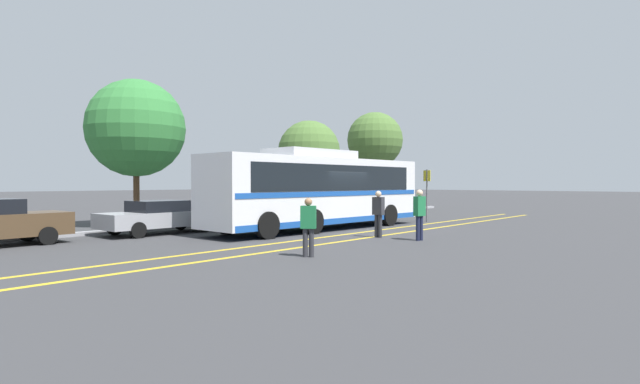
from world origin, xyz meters
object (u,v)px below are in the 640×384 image
pedestrian_2 (308,224)px  tree_2 (136,128)px  bus_stop_sign (427,189)px  tree_1 (375,140)px  pedestrian_0 (378,211)px  pedestrian_1 (419,211)px  parked_car_1 (160,216)px  parked_car_2 (265,210)px  transit_bus (320,189)px  parked_car_3 (331,206)px  tree_0 (309,152)px

pedestrian_2 → tree_2: 13.13m
bus_stop_sign → tree_1: tree_1 is taller
pedestrian_0 → pedestrian_1: size_ratio=0.97×
parked_car_1 → pedestrian_0: 8.66m
parked_car_2 → tree_2: size_ratio=0.63×
pedestrian_2 → tree_1: (21.90, 12.96, 4.40)m
transit_bus → parked_car_3: transit_bus is taller
transit_bus → parked_car_1: transit_bus is taller
transit_bus → pedestrian_2: 8.17m
parked_car_3 → pedestrian_1: size_ratio=2.52×
transit_bus → parked_car_3: (5.69, 4.08, -1.10)m
parked_car_3 → pedestrian_0: pedestrian_0 is taller
tree_0 → tree_1: tree_1 is taller
parked_car_3 → tree_0: (2.42, 3.90, 3.41)m
pedestrian_0 → tree_0: tree_0 is taller
tree_0 → parked_car_2: bearing=-152.0°
pedestrian_1 → tree_0: size_ratio=0.29×
tree_0 → parked_car_3: bearing=-121.9°
transit_bus → parked_car_3: bearing=127.6°
tree_1 → parked_car_2: bearing=-165.2°
parked_car_2 → pedestrian_2: 11.12m
parked_car_1 → pedestrian_0: (4.55, -7.36, 0.30)m
tree_2 → parked_car_3: bearing=-18.0°
pedestrian_0 → tree_2: 12.23m
parked_car_1 → transit_bus: bearing=56.9°
transit_bus → parked_car_2: 3.98m
pedestrian_0 → parked_car_3: bearing=139.6°
parked_car_1 → pedestrian_1: size_ratio=2.68×
pedestrian_0 → transit_bus: bearing=164.9°
tree_2 → parked_car_1: bearing=-105.8°
bus_stop_sign → tree_1: size_ratio=0.36×
parked_car_1 → tree_0: (13.69, 4.40, 3.39)m
parked_car_3 → tree_0: 5.72m
pedestrian_1 → pedestrian_2: (-5.42, 0.35, -0.11)m
pedestrian_0 → tree_0: 15.21m
parked_car_1 → parked_car_2: size_ratio=1.12×
parked_car_1 → tree_1: size_ratio=0.64×
transit_bus → pedestrian_0: transit_bus is taller
parked_car_3 → tree_2: tree_2 is taller
parked_car_1 → tree_2: (1.08, 3.81, 3.87)m
pedestrian_1 → pedestrian_2: size_ratio=1.11×
transit_bus → pedestrian_2: bearing=-49.3°
transit_bus → pedestrian_1: bearing=-7.6°
parked_car_2 → tree_0: bearing=118.0°
pedestrian_1 → tree_2: 13.78m
pedestrian_0 → tree_1: 20.74m
parked_car_3 → tree_1: size_ratio=0.60×
transit_bus → pedestrian_1: (-0.91, -5.43, -0.74)m
transit_bus → pedestrian_0: size_ratio=6.78×
tree_0 → transit_bus: bearing=-135.5°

